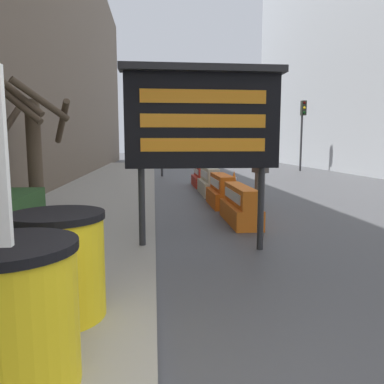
{
  "coord_description": "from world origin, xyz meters",
  "views": [
    {
      "loc": [
        -0.01,
        -1.89,
        1.69
      ],
      "look_at": [
        0.62,
        4.24,
        0.87
      ],
      "focal_mm": 35.0,
      "sensor_mm": 36.0,
      "label": 1
    }
  ],
  "objects_px": {
    "jersey_barrier_cream": "(209,182)",
    "traffic_light_far_side": "(303,121)",
    "barrel_drum_middle": "(59,265)",
    "traffic_light_near_curb": "(161,112)",
    "barrel_drum_foreground": "(13,316)",
    "pedestrian_worker": "(260,166)",
    "traffic_cone_near": "(234,180)",
    "jersey_barrier_orange_near": "(240,207)",
    "jersey_barrier_red_striped": "(201,177)",
    "message_board": "(203,119)",
    "jersey_barrier_orange_far": "(222,192)"
  },
  "relations": [
    {
      "from": "jersey_barrier_orange_far",
      "to": "pedestrian_worker",
      "type": "distance_m",
      "value": 1.49
    },
    {
      "from": "traffic_light_near_curb",
      "to": "barrel_drum_middle",
      "type": "bearing_deg",
      "value": -94.63
    },
    {
      "from": "jersey_barrier_red_striped",
      "to": "message_board",
      "type": "bearing_deg",
      "value": -96.98
    },
    {
      "from": "message_board",
      "to": "jersey_barrier_orange_near",
      "type": "height_order",
      "value": "message_board"
    },
    {
      "from": "jersey_barrier_cream",
      "to": "pedestrian_worker",
      "type": "distance_m",
      "value": 2.17
    },
    {
      "from": "barrel_drum_foreground",
      "to": "traffic_light_far_side",
      "type": "height_order",
      "value": "traffic_light_far_side"
    },
    {
      "from": "jersey_barrier_orange_near",
      "to": "traffic_light_near_curb",
      "type": "height_order",
      "value": "traffic_light_near_curb"
    },
    {
      "from": "jersey_barrier_orange_near",
      "to": "pedestrian_worker",
      "type": "height_order",
      "value": "pedestrian_worker"
    },
    {
      "from": "traffic_light_near_curb",
      "to": "pedestrian_worker",
      "type": "distance_m",
      "value": 9.04
    },
    {
      "from": "barrel_drum_middle",
      "to": "jersey_barrier_orange_far",
      "type": "distance_m",
      "value": 7.01
    },
    {
      "from": "jersey_barrier_orange_near",
      "to": "jersey_barrier_orange_far",
      "type": "relative_size",
      "value": 1.1
    },
    {
      "from": "message_board",
      "to": "traffic_light_far_side",
      "type": "xyz_separation_m",
      "value": [
        8.0,
        15.95,
        0.94
      ]
    },
    {
      "from": "message_board",
      "to": "traffic_cone_near",
      "type": "relative_size",
      "value": 4.16
    },
    {
      "from": "jersey_barrier_cream",
      "to": "jersey_barrier_red_striped",
      "type": "relative_size",
      "value": 1.08
    },
    {
      "from": "jersey_barrier_orange_near",
      "to": "traffic_light_near_curb",
      "type": "distance_m",
      "value": 11.56
    },
    {
      "from": "traffic_light_far_side",
      "to": "jersey_barrier_red_striped",
      "type": "bearing_deg",
      "value": -133.72
    },
    {
      "from": "traffic_cone_near",
      "to": "traffic_light_near_curb",
      "type": "relative_size",
      "value": 0.15
    },
    {
      "from": "barrel_drum_foreground",
      "to": "jersey_barrier_red_striped",
      "type": "xyz_separation_m",
      "value": [
        2.7,
        12.0,
        -0.26
      ]
    },
    {
      "from": "pedestrian_worker",
      "to": "barrel_drum_foreground",
      "type": "bearing_deg",
      "value": 134.54
    },
    {
      "from": "jersey_barrier_orange_near",
      "to": "jersey_barrier_orange_far",
      "type": "height_order",
      "value": "jersey_barrier_orange_far"
    },
    {
      "from": "jersey_barrier_orange_near",
      "to": "traffic_light_far_side",
      "type": "relative_size",
      "value": 0.45
    },
    {
      "from": "jersey_barrier_cream",
      "to": "traffic_cone_near",
      "type": "xyz_separation_m",
      "value": [
        1.11,
        1.32,
        -0.06
      ]
    },
    {
      "from": "jersey_barrier_cream",
      "to": "traffic_light_far_side",
      "type": "relative_size",
      "value": 0.47
    },
    {
      "from": "jersey_barrier_red_striped",
      "to": "traffic_cone_near",
      "type": "height_order",
      "value": "jersey_barrier_red_striped"
    },
    {
      "from": "jersey_barrier_orange_far",
      "to": "pedestrian_worker",
      "type": "relative_size",
      "value": 0.97
    },
    {
      "from": "message_board",
      "to": "jersey_barrier_cream",
      "type": "height_order",
      "value": "message_board"
    },
    {
      "from": "jersey_barrier_orange_far",
      "to": "jersey_barrier_red_striped",
      "type": "xyz_separation_m",
      "value": [
        0.0,
        4.53,
        -0.02
      ]
    },
    {
      "from": "message_board",
      "to": "barrel_drum_foreground",
      "type": "bearing_deg",
      "value": -116.25
    },
    {
      "from": "jersey_barrier_orange_near",
      "to": "pedestrian_worker",
      "type": "xyz_separation_m",
      "value": [
        1.21,
        2.73,
        0.67
      ]
    },
    {
      "from": "traffic_light_far_side",
      "to": "jersey_barrier_cream",
      "type": "bearing_deg",
      "value": -126.08
    },
    {
      "from": "message_board",
      "to": "traffic_light_far_side",
      "type": "relative_size",
      "value": 0.68
    },
    {
      "from": "barrel_drum_middle",
      "to": "jersey_barrier_red_striped",
      "type": "xyz_separation_m",
      "value": [
        2.66,
        11.0,
        -0.26
      ]
    },
    {
      "from": "pedestrian_worker",
      "to": "traffic_cone_near",
      "type": "bearing_deg",
      "value": -17.66
    },
    {
      "from": "message_board",
      "to": "jersey_barrier_red_striped",
      "type": "relative_size",
      "value": 1.55
    },
    {
      "from": "barrel_drum_middle",
      "to": "traffic_light_near_curb",
      "type": "relative_size",
      "value": 0.22
    },
    {
      "from": "barrel_drum_middle",
      "to": "pedestrian_worker",
      "type": "relative_size",
      "value": 0.55
    },
    {
      "from": "message_board",
      "to": "traffic_light_near_curb",
      "type": "xyz_separation_m",
      "value": [
        -0.34,
        13.12,
        1.15
      ]
    },
    {
      "from": "jersey_barrier_orange_near",
      "to": "message_board",
      "type": "bearing_deg",
      "value": -117.97
    },
    {
      "from": "message_board",
      "to": "jersey_barrier_red_striped",
      "type": "height_order",
      "value": "message_board"
    },
    {
      "from": "jersey_barrier_cream",
      "to": "pedestrian_worker",
      "type": "relative_size",
      "value": 1.13
    },
    {
      "from": "jersey_barrier_red_striped",
      "to": "traffic_light_far_side",
      "type": "xyz_separation_m",
      "value": [
        6.94,
        7.26,
        2.63
      ]
    },
    {
      "from": "jersey_barrier_red_striped",
      "to": "pedestrian_worker",
      "type": "xyz_separation_m",
      "value": [
        1.21,
        -3.95,
        0.67
      ]
    },
    {
      "from": "jersey_barrier_cream",
      "to": "barrel_drum_middle",
      "type": "bearing_deg",
      "value": -106.9
    },
    {
      "from": "jersey_barrier_red_striped",
      "to": "pedestrian_worker",
      "type": "relative_size",
      "value": 1.05
    },
    {
      "from": "message_board",
      "to": "traffic_light_near_curb",
      "type": "relative_size",
      "value": 0.63
    },
    {
      "from": "barrel_drum_foreground",
      "to": "jersey_barrier_orange_near",
      "type": "xyz_separation_m",
      "value": [
        2.7,
        5.31,
        -0.26
      ]
    },
    {
      "from": "traffic_cone_near",
      "to": "traffic_light_far_side",
      "type": "height_order",
      "value": "traffic_light_far_side"
    },
    {
      "from": "jersey_barrier_orange_near",
      "to": "traffic_light_far_side",
      "type": "bearing_deg",
      "value": 63.54
    },
    {
      "from": "jersey_barrier_cream",
      "to": "traffic_light_far_side",
      "type": "distance_m",
      "value": 12.06
    },
    {
      "from": "barrel_drum_foreground",
      "to": "traffic_light_near_curb",
      "type": "distance_m",
      "value": 16.68
    }
  ]
}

